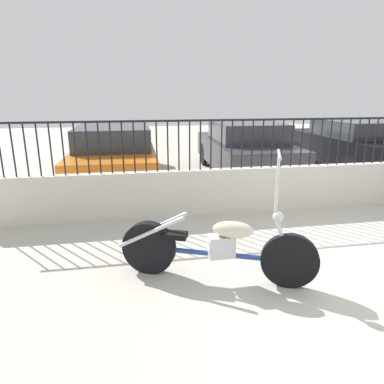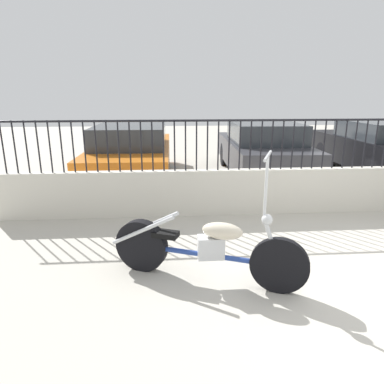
# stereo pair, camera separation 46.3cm
# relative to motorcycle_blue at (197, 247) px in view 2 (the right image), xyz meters

# --- Properties ---
(low_wall) EXTENTS (10.33, 0.18, 0.77)m
(low_wall) POSITION_rel_motorcycle_blue_xyz_m (2.05, 2.12, 0.01)
(low_wall) COLOR beige
(low_wall) RESTS_ON ground_plane
(fence_railing) EXTENTS (10.33, 0.04, 0.83)m
(fence_railing) POSITION_rel_motorcycle_blue_xyz_m (2.05, 2.12, 0.93)
(fence_railing) COLOR black
(fence_railing) RESTS_ON low_wall
(motorcycle_blue) EXTENTS (2.06, 0.98, 1.44)m
(motorcycle_blue) POSITION_rel_motorcycle_blue_xyz_m (0.00, 0.00, 0.00)
(motorcycle_blue) COLOR black
(motorcycle_blue) RESTS_ON ground_plane
(car_orange) EXTENTS (1.81, 4.58, 1.30)m
(car_orange) POSITION_rel_motorcycle_blue_xyz_m (-1.12, 4.76, 0.28)
(car_orange) COLOR black
(car_orange) RESTS_ON ground_plane
(car_dark_grey) EXTENTS (1.90, 4.26, 1.33)m
(car_dark_grey) POSITION_rel_motorcycle_blue_xyz_m (2.08, 4.91, 0.30)
(car_dark_grey) COLOR black
(car_dark_grey) RESTS_ON ground_plane
(car_black) EXTENTS (1.81, 4.22, 1.34)m
(car_black) POSITION_rel_motorcycle_blue_xyz_m (5.05, 4.88, 0.31)
(car_black) COLOR black
(car_black) RESTS_ON ground_plane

